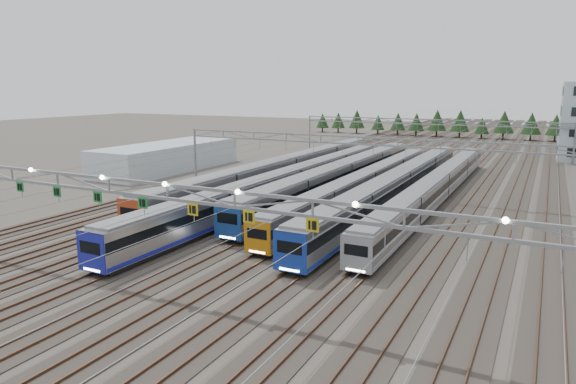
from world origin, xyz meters
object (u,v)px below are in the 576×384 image
at_px(train_a, 287,170).
at_px(gantry_near, 166,195).
at_px(train_f, 439,185).
at_px(gantry_far, 428,126).
at_px(train_c, 342,176).
at_px(train_b, 291,182).
at_px(gantry_mid, 358,147).
at_px(train_d, 366,183).
at_px(train_e, 399,185).
at_px(west_shed, 168,157).

xyz_separation_m(train_a, gantry_near, (11.20, -40.48, 4.77)).
xyz_separation_m(train_f, gantry_near, (-11.30, -40.25, 5.14)).
height_order(train_f, gantry_far, gantry_far).
bearing_deg(gantry_far, train_c, -92.86).
bearing_deg(train_b, gantry_near, -78.52).
relative_size(train_c, gantry_mid, 1.04).
bearing_deg(train_c, train_d, -31.73).
distance_m(train_e, west_shed, 44.64).
bearing_deg(gantry_far, gantry_near, -90.03).
distance_m(train_c, gantry_far, 45.29).
bearing_deg(train_f, train_e, -147.10).
height_order(train_b, gantry_far, gantry_far).
bearing_deg(train_a, gantry_mid, -1.86).
xyz_separation_m(train_d, gantry_far, (-2.25, 47.83, 4.44)).
relative_size(train_e, west_shed, 2.11).
xyz_separation_m(train_c, west_shed, (-35.08, 4.32, 0.12)).
relative_size(gantry_mid, west_shed, 1.88).
distance_m(train_d, train_f, 9.47).
xyz_separation_m(train_d, gantry_near, (-2.30, -37.29, 5.14)).
distance_m(train_b, gantry_near, 34.05).
height_order(train_c, gantry_far, gantry_far).
relative_size(train_a, gantry_mid, 1.16).
xyz_separation_m(train_e, gantry_near, (-6.80, -37.34, 4.96)).
bearing_deg(train_d, train_c, 148.27).
bearing_deg(train_e, train_d, -179.39).
relative_size(train_a, train_c, 1.12).
bearing_deg(train_f, gantry_near, -105.68).
bearing_deg(west_shed, train_d, -10.17).
relative_size(train_f, west_shed, 2.15).
bearing_deg(train_a, train_f, -0.59).
xyz_separation_m(train_b, gantry_mid, (6.75, 7.11, 4.27)).
xyz_separation_m(gantry_near, west_shed, (-37.28, 44.39, -4.76)).
height_order(train_b, train_e, train_e).
bearing_deg(train_e, train_f, 32.90).
distance_m(train_a, gantry_far, 46.21).
relative_size(gantry_near, gantry_mid, 1.00).
xyz_separation_m(train_c, gantry_far, (2.25, 45.04, 4.18)).
bearing_deg(gantry_near, train_f, 74.32).
height_order(train_b, gantry_mid, gantry_mid).
height_order(train_a, west_shed, west_shed).
distance_m(train_b, gantry_mid, 10.69).
bearing_deg(train_e, west_shed, 170.91).
relative_size(train_b, gantry_far, 1.21).
bearing_deg(train_a, train_b, -58.94).
relative_size(train_f, gantry_mid, 1.14).
height_order(gantry_near, west_shed, gantry_near).
xyz_separation_m(train_a, train_c, (9.00, -0.41, -0.11)).
bearing_deg(train_d, west_shed, 169.83).
bearing_deg(train_d, train_e, 0.61).
xyz_separation_m(train_f, gantry_far, (-11.25, 44.87, 4.44)).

